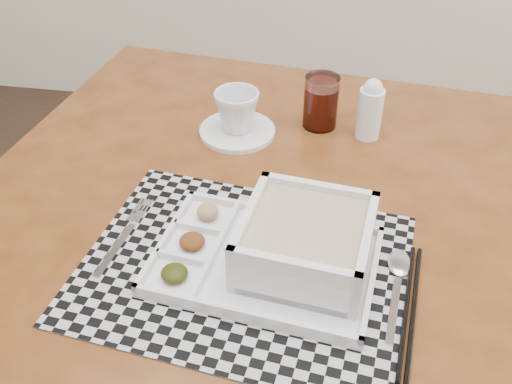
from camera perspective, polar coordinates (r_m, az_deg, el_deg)
dining_table at (r=0.99m, az=1.52°, el=-5.80°), size 1.18×1.18×0.79m
placemat at (r=0.85m, az=-1.26°, el=-7.57°), size 0.51×0.42×0.00m
serving_tray at (r=0.83m, az=3.70°, el=-5.63°), size 0.34×0.26×0.09m
fork at (r=0.92m, az=-13.07°, el=-4.07°), size 0.04×0.19×0.00m
spoon at (r=0.86m, az=14.10°, el=-7.54°), size 0.04×0.18×0.01m
chopsticks at (r=0.82m, az=15.13°, el=-11.20°), size 0.05×0.24×0.01m
saucer at (r=1.13m, az=-1.88°, el=6.10°), size 0.15×0.15×0.01m
cup at (r=1.11m, az=-1.93°, el=8.09°), size 0.10×0.10×0.08m
juice_glass at (r=1.14m, az=6.49°, el=8.78°), size 0.07×0.07×0.11m
creamer_bottle at (r=1.12m, az=11.35°, el=8.09°), size 0.05×0.05×0.12m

